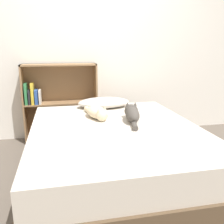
{
  "coord_description": "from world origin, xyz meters",
  "views": [
    {
      "loc": [
        -0.48,
        -2.11,
        1.23
      ],
      "look_at": [
        0.0,
        0.14,
        0.63
      ],
      "focal_mm": 40.0,
      "sensor_mm": 36.0,
      "label": 1
    }
  ],
  "objects_px": {
    "cat_dark": "(132,114)",
    "bookshelf": "(58,101)",
    "cat_light": "(97,112)",
    "pillow": "(104,103)",
    "bed": "(115,154)"
  },
  "relations": [
    {
      "from": "bed",
      "to": "pillow",
      "type": "relative_size",
      "value": 3.13
    },
    {
      "from": "cat_light",
      "to": "cat_dark",
      "type": "bearing_deg",
      "value": 49.77
    },
    {
      "from": "cat_light",
      "to": "pillow",
      "type": "bearing_deg",
      "value": 147.05
    },
    {
      "from": "bed",
      "to": "cat_light",
      "type": "distance_m",
      "value": 0.47
    },
    {
      "from": "cat_light",
      "to": "bookshelf",
      "type": "height_order",
      "value": "bookshelf"
    },
    {
      "from": "bed",
      "to": "cat_light",
      "type": "xyz_separation_m",
      "value": [
        -0.12,
        0.31,
        0.33
      ]
    },
    {
      "from": "bed",
      "to": "cat_dark",
      "type": "xyz_separation_m",
      "value": [
        0.2,
        0.15,
        0.34
      ]
    },
    {
      "from": "bookshelf",
      "to": "cat_light",
      "type": "bearing_deg",
      "value": -67.65
    },
    {
      "from": "cat_dark",
      "to": "bookshelf",
      "type": "height_order",
      "value": "bookshelf"
    },
    {
      "from": "pillow",
      "to": "bed",
      "type": "bearing_deg",
      "value": -92.22
    },
    {
      "from": "pillow",
      "to": "bookshelf",
      "type": "relative_size",
      "value": 0.6
    },
    {
      "from": "cat_dark",
      "to": "bookshelf",
      "type": "bearing_deg",
      "value": 44.16
    },
    {
      "from": "cat_dark",
      "to": "bookshelf",
      "type": "xyz_separation_m",
      "value": [
        -0.71,
        1.1,
        -0.07
      ]
    },
    {
      "from": "bed",
      "to": "pillow",
      "type": "xyz_separation_m",
      "value": [
        0.03,
        0.75,
        0.33
      ]
    },
    {
      "from": "cat_light",
      "to": "bookshelf",
      "type": "distance_m",
      "value": 1.02
    }
  ]
}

